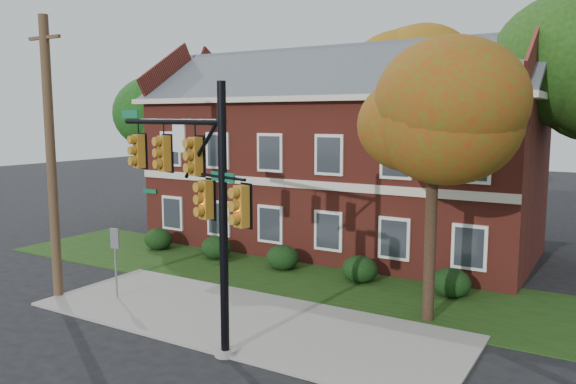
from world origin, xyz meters
The scene contains 15 objects.
ground centered at (0.00, 0.00, 0.00)m, with size 120.00×120.00×0.00m, color black.
sidewalk centered at (0.00, 1.00, 0.04)m, with size 14.00×5.00×0.08m, color gray.
grass_strip centered at (0.00, 6.00, 0.02)m, with size 30.00×6.00×0.04m, color #193811.
apartment_building centered at (-2.00, 11.95, 4.99)m, with size 18.80×8.80×9.74m.
hedge_far_left centered at (-9.00, 6.70, 0.53)m, with size 1.40×1.26×1.05m, color black.
hedge_left centered at (-5.50, 6.70, 0.53)m, with size 1.40×1.26×1.05m, color black.
hedge_center centered at (-2.00, 6.70, 0.53)m, with size 1.40×1.26×1.05m, color black.
hedge_right centered at (1.50, 6.70, 0.53)m, with size 1.40×1.26×1.05m, color black.
hedge_far_right centered at (5.00, 6.70, 0.53)m, with size 1.40×1.26×1.05m, color black.
tree_near_right centered at (5.22, 3.87, 6.67)m, with size 4.50×4.25×8.58m.
tree_left_rear centered at (-11.73, 10.84, 6.68)m, with size 5.40×5.10×8.88m.
tree_far_rear centered at (-0.66, 19.79, 8.84)m, with size 6.84×6.46×11.52m.
traffic_signal centered at (-0.12, -0.98, 4.50)m, with size 6.27×2.04×7.25m.
utility_pole centered at (-7.00, -0.42, 4.94)m, with size 1.52×0.33×9.75m.
sign_post centered at (-5.02, 0.48, 1.71)m, with size 0.37×0.07×2.52m.
Camera 1 is at (9.92, -12.79, 6.34)m, focal length 35.00 mm.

